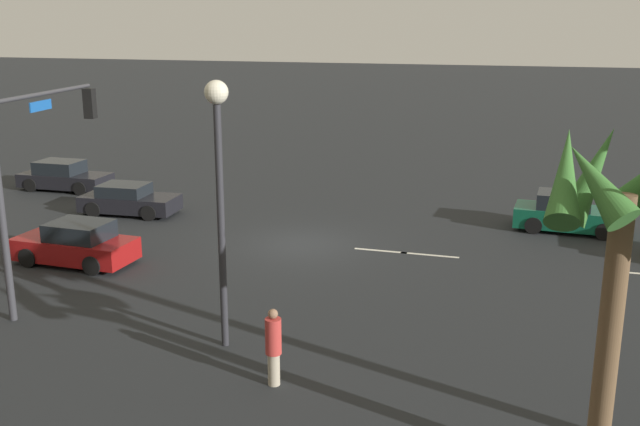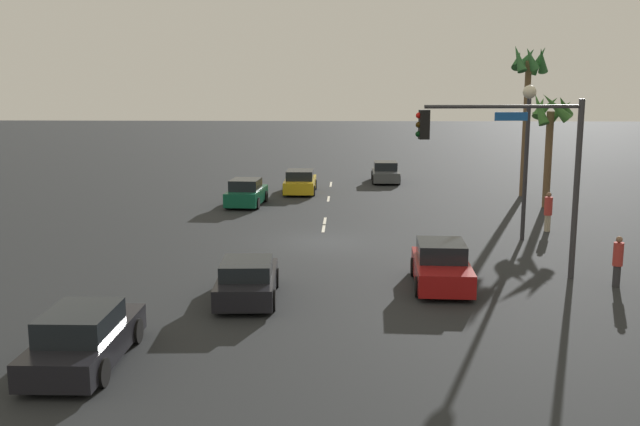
{
  "view_description": "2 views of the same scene",
  "coord_description": "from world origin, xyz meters",
  "px_view_note": "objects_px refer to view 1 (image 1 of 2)",
  "views": [
    {
      "loc": [
        -7.73,
        24.0,
        7.87
      ],
      "look_at": [
        -0.69,
        0.07,
        1.23
      ],
      "focal_mm": 40.93,
      "sensor_mm": 36.0,
      "label": 1
    },
    {
      "loc": [
        29.03,
        1.03,
        6.43
      ],
      "look_at": [
        -0.6,
        -0.08,
        1.13
      ],
      "focal_mm": 39.4,
      "sensor_mm": 36.0,
      "label": 2
    }
  ],
  "objects_px": {
    "car_0": "(129,200)",
    "pedestrian_1": "(273,345)",
    "traffic_signal": "(37,155)",
    "palm_tree_2": "(618,220)",
    "car_3": "(568,214)",
    "car_2": "(76,244)",
    "car_5": "(64,177)",
    "streetlamp": "(219,166)"
  },
  "relations": [
    {
      "from": "palm_tree_2",
      "to": "car_2",
      "type": "bearing_deg",
      "value": -26.31
    },
    {
      "from": "traffic_signal",
      "to": "pedestrian_1",
      "type": "bearing_deg",
      "value": 157.97
    },
    {
      "from": "car_0",
      "to": "traffic_signal",
      "type": "bearing_deg",
      "value": 106.38
    },
    {
      "from": "car_0",
      "to": "car_5",
      "type": "xyz_separation_m",
      "value": [
        5.31,
        -3.11,
        0.04
      ]
    },
    {
      "from": "car_2",
      "to": "car_5",
      "type": "bearing_deg",
      "value": -52.92
    },
    {
      "from": "car_3",
      "to": "car_2",
      "type": "bearing_deg",
      "value": 28.8
    },
    {
      "from": "car_0",
      "to": "pedestrian_1",
      "type": "bearing_deg",
      "value": 131.63
    },
    {
      "from": "streetlamp",
      "to": "car_2",
      "type": "bearing_deg",
      "value": -31.37
    },
    {
      "from": "palm_tree_2",
      "to": "pedestrian_1",
      "type": "bearing_deg",
      "value": -14.89
    },
    {
      "from": "car_0",
      "to": "car_2",
      "type": "bearing_deg",
      "value": 105.36
    },
    {
      "from": "streetlamp",
      "to": "palm_tree_2",
      "type": "relative_size",
      "value": 1.04
    },
    {
      "from": "traffic_signal",
      "to": "car_0",
      "type": "bearing_deg",
      "value": -73.62
    },
    {
      "from": "car_5",
      "to": "pedestrian_1",
      "type": "height_order",
      "value": "pedestrian_1"
    },
    {
      "from": "traffic_signal",
      "to": "pedestrian_1",
      "type": "xyz_separation_m",
      "value": [
        -8.22,
        3.33,
        -3.22
      ]
    },
    {
      "from": "car_0",
      "to": "pedestrian_1",
      "type": "xyz_separation_m",
      "value": [
        -10.82,
        12.18,
        0.36
      ]
    },
    {
      "from": "traffic_signal",
      "to": "car_2",
      "type": "bearing_deg",
      "value": -71.31
    },
    {
      "from": "palm_tree_2",
      "to": "car_5",
      "type": "bearing_deg",
      "value": -36.89
    },
    {
      "from": "car_2",
      "to": "traffic_signal",
      "type": "relative_size",
      "value": 0.67
    },
    {
      "from": "car_0",
      "to": "car_5",
      "type": "distance_m",
      "value": 6.16
    },
    {
      "from": "car_0",
      "to": "car_3",
      "type": "height_order",
      "value": "car_3"
    },
    {
      "from": "traffic_signal",
      "to": "palm_tree_2",
      "type": "xyz_separation_m",
      "value": [
        -14.76,
        5.07,
        0.61
      ]
    },
    {
      "from": "car_0",
      "to": "streetlamp",
      "type": "height_order",
      "value": "streetlamp"
    },
    {
      "from": "traffic_signal",
      "to": "car_5",
      "type": "bearing_deg",
      "value": -56.49
    },
    {
      "from": "streetlamp",
      "to": "palm_tree_2",
      "type": "xyz_separation_m",
      "value": [
        -8.4,
        3.32,
        0.23
      ]
    },
    {
      "from": "car_3",
      "to": "streetlamp",
      "type": "xyz_separation_m",
      "value": [
        8.51,
        13.1,
        3.87
      ]
    },
    {
      "from": "traffic_signal",
      "to": "streetlamp",
      "type": "relative_size",
      "value": 0.93
    },
    {
      "from": "car_5",
      "to": "pedestrian_1",
      "type": "distance_m",
      "value": 22.23
    },
    {
      "from": "car_2",
      "to": "palm_tree_2",
      "type": "relative_size",
      "value": 0.64
    },
    {
      "from": "car_0",
      "to": "traffic_signal",
      "type": "height_order",
      "value": "traffic_signal"
    },
    {
      "from": "pedestrian_1",
      "to": "car_0",
      "type": "bearing_deg",
      "value": -48.37
    },
    {
      "from": "car_0",
      "to": "car_5",
      "type": "relative_size",
      "value": 0.95
    },
    {
      "from": "traffic_signal",
      "to": "streetlamp",
      "type": "xyz_separation_m",
      "value": [
        -6.36,
        1.75,
        0.38
      ]
    },
    {
      "from": "car_3",
      "to": "pedestrian_1",
      "type": "bearing_deg",
      "value": 65.65
    },
    {
      "from": "streetlamp",
      "to": "palm_tree_2",
      "type": "height_order",
      "value": "streetlamp"
    },
    {
      "from": "car_3",
      "to": "car_5",
      "type": "xyz_separation_m",
      "value": [
        22.78,
        -0.61,
        -0.04
      ]
    },
    {
      "from": "pedestrian_1",
      "to": "palm_tree_2",
      "type": "distance_m",
      "value": 7.78
    },
    {
      "from": "car_2",
      "to": "car_3",
      "type": "height_order",
      "value": "car_3"
    },
    {
      "from": "streetlamp",
      "to": "car_3",
      "type": "bearing_deg",
      "value": -123.0
    },
    {
      "from": "car_3",
      "to": "traffic_signal",
      "type": "distance_m",
      "value": 19.03
    },
    {
      "from": "car_0",
      "to": "traffic_signal",
      "type": "xyz_separation_m",
      "value": [
        -2.6,
        8.85,
        3.58
      ]
    },
    {
      "from": "car_2",
      "to": "traffic_signal",
      "type": "xyz_separation_m",
      "value": [
        -0.91,
        2.68,
        3.51
      ]
    },
    {
      "from": "car_5",
      "to": "traffic_signal",
      "type": "relative_size",
      "value": 0.71
    }
  ]
}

